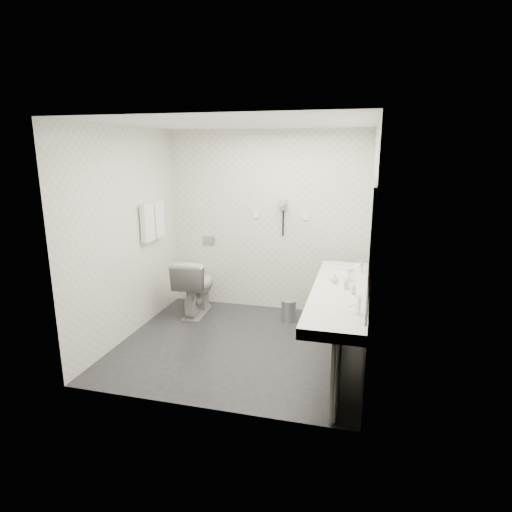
# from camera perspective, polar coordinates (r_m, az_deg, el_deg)

# --- Properties ---
(floor) EXTENTS (2.80, 2.80, 0.00)m
(floor) POSITION_cam_1_polar(r_m,az_deg,el_deg) (5.13, -2.08, -11.76)
(floor) COLOR #242428
(floor) RESTS_ON ground
(ceiling) EXTENTS (2.80, 2.80, 0.00)m
(ceiling) POSITION_cam_1_polar(r_m,az_deg,el_deg) (4.62, -2.37, 17.37)
(ceiling) COLOR white
(ceiling) RESTS_ON wall_back
(wall_back) EXTENTS (2.80, 0.00, 2.80)m
(wall_back) POSITION_cam_1_polar(r_m,az_deg,el_deg) (5.96, 1.35, 4.56)
(wall_back) COLOR white
(wall_back) RESTS_ON floor
(wall_front) EXTENTS (2.80, 0.00, 2.80)m
(wall_front) POSITION_cam_1_polar(r_m,az_deg,el_deg) (3.53, -8.24, -2.24)
(wall_front) COLOR white
(wall_front) RESTS_ON floor
(wall_left) EXTENTS (0.00, 2.60, 2.60)m
(wall_left) POSITION_cam_1_polar(r_m,az_deg,el_deg) (5.29, -16.94, 2.73)
(wall_left) COLOR white
(wall_left) RESTS_ON floor
(wall_right) EXTENTS (0.00, 2.60, 2.60)m
(wall_right) POSITION_cam_1_polar(r_m,az_deg,el_deg) (4.53, 15.01, 1.06)
(wall_right) COLOR white
(wall_right) RESTS_ON floor
(vanity_counter) EXTENTS (0.55, 2.20, 0.10)m
(vanity_counter) POSITION_cam_1_polar(r_m,az_deg,el_deg) (4.46, 11.12, -4.93)
(vanity_counter) COLOR white
(vanity_counter) RESTS_ON floor
(vanity_panel) EXTENTS (0.03, 2.15, 0.75)m
(vanity_panel) POSITION_cam_1_polar(r_m,az_deg,el_deg) (4.62, 11.18, -9.95)
(vanity_panel) COLOR #9C9993
(vanity_panel) RESTS_ON floor
(vanity_post_near) EXTENTS (0.06, 0.06, 0.75)m
(vanity_post_near) POSITION_cam_1_polar(r_m,az_deg,el_deg) (3.69, 10.63, -16.44)
(vanity_post_near) COLOR silver
(vanity_post_near) RESTS_ON floor
(vanity_post_far) EXTENTS (0.06, 0.06, 0.75)m
(vanity_post_far) POSITION_cam_1_polar(r_m,az_deg,el_deg) (5.58, 12.15, -5.70)
(vanity_post_far) COLOR silver
(vanity_post_far) RESTS_ON floor
(mirror) EXTENTS (0.02, 2.20, 1.05)m
(mirror) POSITION_cam_1_polar(r_m,az_deg,el_deg) (4.30, 14.99, 3.09)
(mirror) COLOR #B2BCC6
(mirror) RESTS_ON wall_right
(basin_near) EXTENTS (0.40, 0.31, 0.05)m
(basin_near) POSITION_cam_1_polar(r_m,az_deg,el_deg) (3.84, 10.53, -7.51)
(basin_near) COLOR white
(basin_near) RESTS_ON vanity_counter
(basin_far) EXTENTS (0.40, 0.31, 0.05)m
(basin_far) POSITION_cam_1_polar(r_m,az_deg,el_deg) (5.07, 11.60, -2.22)
(basin_far) COLOR white
(basin_far) RESTS_ON vanity_counter
(faucet_near) EXTENTS (0.04, 0.04, 0.15)m
(faucet_near) POSITION_cam_1_polar(r_m,az_deg,el_deg) (3.80, 13.54, -6.44)
(faucet_near) COLOR silver
(faucet_near) RESTS_ON vanity_counter
(faucet_far) EXTENTS (0.04, 0.04, 0.15)m
(faucet_far) POSITION_cam_1_polar(r_m,az_deg,el_deg) (5.05, 13.86, -1.38)
(faucet_far) COLOR silver
(faucet_far) RESTS_ON vanity_counter
(soap_bottle_a) EXTENTS (0.05, 0.05, 0.12)m
(soap_bottle_a) POSITION_cam_1_polar(r_m,az_deg,el_deg) (4.44, 12.04, -3.62)
(soap_bottle_a) COLOR white
(soap_bottle_a) RESTS_ON vanity_counter
(soap_bottle_b) EXTENTS (0.10, 0.10, 0.10)m
(soap_bottle_b) POSITION_cam_1_polar(r_m,az_deg,el_deg) (4.61, 10.48, -2.98)
(soap_bottle_b) COLOR white
(soap_bottle_b) RESTS_ON vanity_counter
(soap_bottle_c) EXTENTS (0.06, 0.06, 0.12)m
(soap_bottle_c) POSITION_cam_1_polar(r_m,az_deg,el_deg) (4.30, 12.94, -4.25)
(soap_bottle_c) COLOR white
(soap_bottle_c) RESTS_ON vanity_counter
(glass_left) EXTENTS (0.07, 0.07, 0.12)m
(glass_left) POSITION_cam_1_polar(r_m,az_deg,el_deg) (4.72, 12.59, -2.56)
(glass_left) COLOR silver
(glass_left) RESTS_ON vanity_counter
(toilet) EXTENTS (0.49, 0.81, 0.80)m
(toilet) POSITION_cam_1_polar(r_m,az_deg,el_deg) (5.96, -8.11, -4.01)
(toilet) COLOR white
(toilet) RESTS_ON floor
(flush_plate) EXTENTS (0.18, 0.02, 0.12)m
(flush_plate) POSITION_cam_1_polar(r_m,az_deg,el_deg) (6.24, -6.32, 2.11)
(flush_plate) COLOR #B2B5BA
(flush_plate) RESTS_ON wall_back
(pedal_bin) EXTENTS (0.24, 0.24, 0.27)m
(pedal_bin) POSITION_cam_1_polar(r_m,az_deg,el_deg) (5.75, 4.39, -7.35)
(pedal_bin) COLOR #B2B5BA
(pedal_bin) RESTS_ON floor
(bin_lid) EXTENTS (0.20, 0.20, 0.02)m
(bin_lid) POSITION_cam_1_polar(r_m,az_deg,el_deg) (5.70, 4.42, -6.00)
(bin_lid) COLOR #B2B5BA
(bin_lid) RESTS_ON pedal_bin
(towel_rail) EXTENTS (0.02, 0.62, 0.02)m
(towel_rail) POSITION_cam_1_polar(r_m,az_deg,el_deg) (5.69, -13.87, 6.76)
(towel_rail) COLOR silver
(towel_rail) RESTS_ON wall_left
(towel_near) EXTENTS (0.07, 0.24, 0.48)m
(towel_near) POSITION_cam_1_polar(r_m,az_deg,el_deg) (5.59, -14.32, 4.33)
(towel_near) COLOR white
(towel_near) RESTS_ON towel_rail
(towel_far) EXTENTS (0.07, 0.24, 0.48)m
(towel_far) POSITION_cam_1_polar(r_m,az_deg,el_deg) (5.83, -13.01, 4.80)
(towel_far) COLOR white
(towel_far) RESTS_ON towel_rail
(dryer_cradle) EXTENTS (0.10, 0.04, 0.14)m
(dryer_cradle) POSITION_cam_1_polar(r_m,az_deg,el_deg) (5.84, 3.71, 6.82)
(dryer_cradle) COLOR #9C9BA1
(dryer_cradle) RESTS_ON wall_back
(dryer_barrel) EXTENTS (0.08, 0.14, 0.08)m
(dryer_barrel) POSITION_cam_1_polar(r_m,az_deg,el_deg) (5.77, 3.58, 7.04)
(dryer_barrel) COLOR #9C9BA1
(dryer_barrel) RESTS_ON dryer_cradle
(dryer_cord) EXTENTS (0.02, 0.02, 0.35)m
(dryer_cord) POSITION_cam_1_polar(r_m,az_deg,el_deg) (5.86, 3.64, 4.38)
(dryer_cord) COLOR black
(dryer_cord) RESTS_ON dryer_cradle
(switch_plate_a) EXTENTS (0.09, 0.02, 0.09)m
(switch_plate_a) POSITION_cam_1_polar(r_m,az_deg,el_deg) (5.96, -0.08, 5.55)
(switch_plate_a) COLOR white
(switch_plate_a) RESTS_ON wall_back
(switch_plate_b) EXTENTS (0.09, 0.02, 0.09)m
(switch_plate_b) POSITION_cam_1_polar(r_m,az_deg,el_deg) (5.83, 6.63, 5.26)
(switch_plate_b) COLOR white
(switch_plate_b) RESTS_ON wall_back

